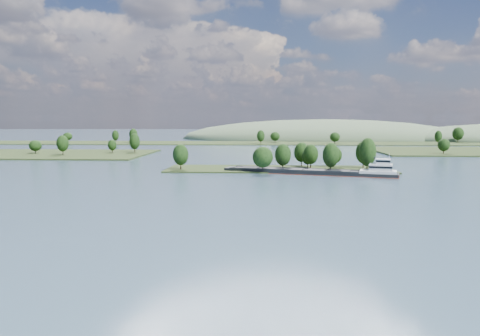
{
  "coord_description": "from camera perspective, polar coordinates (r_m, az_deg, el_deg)",
  "views": [
    {
      "loc": [
        -6.55,
        -28.44,
        22.89
      ],
      "look_at": [
        -14.82,
        130.0,
        6.0
      ],
      "focal_mm": 35.0,
      "sensor_mm": 36.0,
      "label": 1
    }
  ],
  "objects": [
    {
      "name": "back_shoreline",
      "position": [
        429.16,
        4.94,
        3.09
      ],
      "size": [
        900.0,
        60.0,
        15.43
      ],
      "color": "#212E14",
      "rests_on": "ground"
    },
    {
      "name": "ground",
      "position": [
        150.34,
        5.46,
        -2.71
      ],
      "size": [
        1800.0,
        1800.0,
        0.0
      ],
      "primitive_type": "plane",
      "color": "#374C60",
      "rests_on": "ground"
    },
    {
      "name": "cargo_barge",
      "position": [
        194.48,
        9.82,
        -0.41
      ],
      "size": [
        71.1,
        27.78,
        9.67
      ],
      "color": "black",
      "rests_on": "ground"
    },
    {
      "name": "hill_west",
      "position": [
        533.11,
        10.18,
        3.52
      ],
      "size": [
        320.0,
        160.0,
        44.0
      ],
      "primitive_type": "ellipsoid",
      "color": "#465A3E",
      "rests_on": "ground"
    },
    {
      "name": "tree_island",
      "position": [
        207.88,
        6.57,
        0.85
      ],
      "size": [
        100.0,
        33.13,
        15.49
      ],
      "color": "#212E14",
      "rests_on": "ground"
    }
  ]
}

